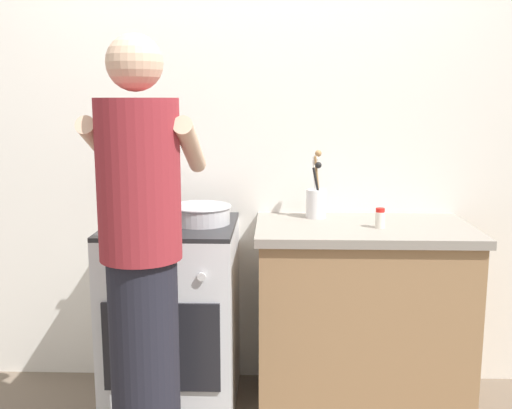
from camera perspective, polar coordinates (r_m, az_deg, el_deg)
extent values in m
cube|color=silver|center=(3.05, 3.06, 5.86)|extent=(3.20, 0.10, 2.50)
cube|color=#99724C|center=(2.92, 10.06, -11.03)|extent=(0.96, 0.56, 0.86)
cube|color=gray|center=(2.79, 10.35, -2.38)|extent=(1.00, 0.60, 0.04)
cube|color=silver|center=(2.93, -7.97, -10.71)|extent=(0.60, 0.60, 0.88)
cube|color=#232326|center=(2.80, -8.19, -2.06)|extent=(0.60, 0.60, 0.02)
cube|color=black|center=(2.66, -9.10, -13.43)|extent=(0.51, 0.01, 0.40)
cylinder|color=silver|center=(2.58, -13.28, -6.72)|extent=(0.04, 0.01, 0.04)
cylinder|color=silver|center=(2.54, -9.33, -6.85)|extent=(0.04, 0.01, 0.04)
cylinder|color=silver|center=(2.51, -5.27, -6.95)|extent=(0.04, 0.01, 0.04)
cylinder|color=#B2B2B7|center=(2.84, -10.92, -0.54)|extent=(0.17, 0.17, 0.12)
cube|color=black|center=(2.86, -12.92, 0.53)|extent=(0.04, 0.02, 0.01)
cube|color=black|center=(2.81, -8.96, 0.52)|extent=(0.04, 0.02, 0.01)
cylinder|color=#B7B7BC|center=(2.78, -5.33, -0.97)|extent=(0.27, 0.27, 0.09)
torus|color=#B7B7BC|center=(2.78, -5.34, -0.19)|extent=(0.29, 0.29, 0.01)
cylinder|color=silver|center=(2.92, 5.81, 0.09)|extent=(0.10, 0.10, 0.14)
cylinder|color=black|center=(2.89, 5.98, 1.35)|extent=(0.06, 0.02, 0.23)
sphere|color=black|center=(2.87, 6.02, 3.79)|extent=(0.03, 0.03, 0.03)
cylinder|color=#9E7547|center=(2.90, 5.96, 1.80)|extent=(0.04, 0.05, 0.30)
sphere|color=#9E7547|center=(2.88, 6.02, 4.92)|extent=(0.03, 0.03, 0.03)
cylinder|color=white|center=(2.90, 5.74, 1.64)|extent=(0.03, 0.04, 0.27)
sphere|color=white|center=(2.89, 5.79, 4.49)|extent=(0.03, 0.03, 0.03)
cylinder|color=silver|center=(2.74, 11.84, -1.47)|extent=(0.04, 0.04, 0.07)
cylinder|color=red|center=(2.73, 11.88, -0.53)|extent=(0.04, 0.04, 0.02)
cylinder|color=black|center=(2.38, -10.60, -15.63)|extent=(0.26, 0.26, 0.90)
cylinder|color=maroon|center=(2.16, -11.23, 2.34)|extent=(0.30, 0.30, 0.58)
sphere|color=#D3AA8C|center=(2.15, -11.61, 13.24)|extent=(0.20, 0.20, 0.20)
cylinder|color=#D3AA8C|center=(2.33, -14.64, 5.47)|extent=(0.07, 0.41, 0.24)
cylinder|color=#D3AA8C|center=(2.26, -6.30, 5.60)|extent=(0.07, 0.41, 0.24)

